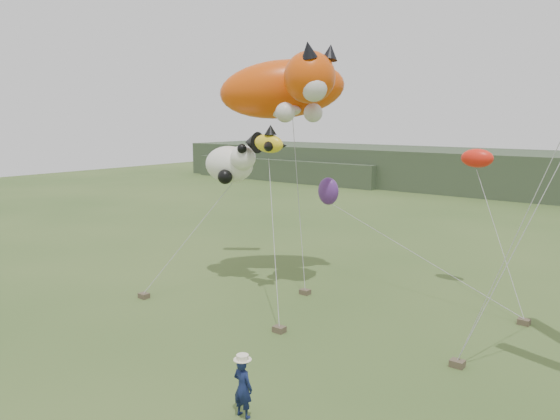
{
  "coord_description": "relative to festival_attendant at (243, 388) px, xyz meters",
  "views": [
    {
      "loc": [
        9.46,
        -10.7,
        7.22
      ],
      "look_at": [
        -1.46,
        3.0,
        4.28
      ],
      "focal_mm": 35.0,
      "sensor_mm": 36.0,
      "label": 1
    }
  ],
  "objects": [
    {
      "name": "ground",
      "position": [
        -1.05,
        1.6,
        -0.76
      ],
      "size": [
        120.0,
        120.0,
        0.0
      ],
      "primitive_type": "plane",
      "color": "#385123",
      "rests_on": "ground"
    },
    {
      "name": "misc_kites",
      "position": [
        -2.83,
        12.85,
        3.87
      ],
      "size": [
        7.71,
        1.92,
        2.82
      ],
      "color": "red",
      "rests_on": "ground"
    },
    {
      "name": "cat_kite",
      "position": [
        -6.19,
        9.74,
        7.76
      ],
      "size": [
        7.34,
        5.55,
        3.19
      ],
      "color": "#D74607",
      "rests_on": "ground"
    },
    {
      "name": "sandbag_anchors",
      "position": [
        -1.88,
        6.81,
        -0.65
      ],
      "size": [
        13.32,
        6.91,
        0.21
      ],
      "color": "brown",
      "rests_on": "ground"
    },
    {
      "name": "fish_kite",
      "position": [
        -5.84,
        7.64,
        5.52
      ],
      "size": [
        2.25,
        1.53,
        1.18
      ],
      "color": "yellow",
      "rests_on": "ground"
    },
    {
      "name": "headland",
      "position": [
        -4.16,
        46.29,
        1.16
      ],
      "size": [
        90.0,
        13.0,
        4.0
      ],
      "color": "#2D3D28",
      "rests_on": "ground"
    },
    {
      "name": "panda_kite",
      "position": [
        -8.09,
        8.17,
        4.51
      ],
      "size": [
        2.86,
        1.85,
        1.78
      ],
      "color": "white",
      "rests_on": "ground"
    },
    {
      "name": "festival_attendant",
      "position": [
        0.0,
        0.0,
        0.0
      ],
      "size": [
        0.56,
        0.37,
        1.52
      ],
      "primitive_type": "imported",
      "rotation": [
        0.0,
        0.0,
        3.15
      ],
      "color": "#121B44",
      "rests_on": "ground"
    }
  ]
}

